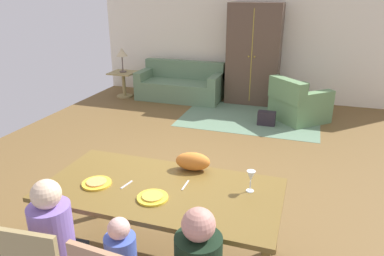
# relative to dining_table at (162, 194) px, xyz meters

# --- Properties ---
(ground_plane) EXTENTS (7.06, 6.80, 0.02)m
(ground_plane) POSITION_rel_dining_table_xyz_m (-0.21, 2.22, -0.71)
(ground_plane) COLOR brown
(back_wall) EXTENTS (7.06, 0.10, 2.70)m
(back_wall) POSITION_rel_dining_table_xyz_m (-0.21, 5.67, 0.65)
(back_wall) COLOR #F1E7CF
(back_wall) RESTS_ON ground_plane
(dining_table) EXTENTS (2.00, 0.99, 0.76)m
(dining_table) POSITION_rel_dining_table_xyz_m (0.00, 0.00, 0.00)
(dining_table) COLOR brown
(dining_table) RESTS_ON ground_plane
(plate_near_man) EXTENTS (0.25, 0.25, 0.02)m
(plate_near_man) POSITION_rel_dining_table_xyz_m (-0.55, -0.12, 0.07)
(plate_near_man) COLOR yellow
(plate_near_man) RESTS_ON dining_table
(pizza_near_man) EXTENTS (0.17, 0.17, 0.01)m
(pizza_near_man) POSITION_rel_dining_table_xyz_m (-0.55, -0.12, 0.09)
(pizza_near_man) COLOR #E29B53
(pizza_near_man) RESTS_ON plate_near_man
(plate_near_child) EXTENTS (0.25, 0.25, 0.02)m
(plate_near_child) POSITION_rel_dining_table_xyz_m (-0.00, -0.18, 0.07)
(plate_near_child) COLOR yellow
(plate_near_child) RESTS_ON dining_table
(pizza_near_child) EXTENTS (0.17, 0.17, 0.01)m
(pizza_near_child) POSITION_rel_dining_table_xyz_m (-0.00, -0.18, 0.09)
(pizza_near_child) COLOR gold
(pizza_near_child) RESTS_ON plate_near_child
(wine_glass) EXTENTS (0.07, 0.07, 0.19)m
(wine_glass) POSITION_rel_dining_table_xyz_m (0.72, 0.18, 0.20)
(wine_glass) COLOR silver
(wine_glass) RESTS_ON dining_table
(fork) EXTENTS (0.05, 0.15, 0.01)m
(fork) POSITION_rel_dining_table_xyz_m (-0.30, -0.05, 0.07)
(fork) COLOR silver
(fork) RESTS_ON dining_table
(knife) EXTENTS (0.01, 0.17, 0.01)m
(knife) POSITION_rel_dining_table_xyz_m (0.18, 0.10, 0.07)
(knife) COLOR silver
(knife) RESTS_ON dining_table
(person_man) EXTENTS (0.30, 0.41, 1.11)m
(person_man) POSITION_rel_dining_table_xyz_m (-0.55, -0.68, -0.18)
(person_man) COLOR #384350
(person_man) RESTS_ON ground_plane
(cat) EXTENTS (0.34, 0.20, 0.17)m
(cat) POSITION_rel_dining_table_xyz_m (0.15, 0.39, 0.15)
(cat) COLOR orange
(cat) RESTS_ON dining_table
(area_rug) EXTENTS (2.60, 1.80, 0.01)m
(area_rug) POSITION_rel_dining_table_xyz_m (0.08, 4.20, -0.69)
(area_rug) COLOR slate
(area_rug) RESTS_ON ground_plane
(couch) EXTENTS (1.88, 0.86, 0.82)m
(couch) POSITION_rel_dining_table_xyz_m (-1.67, 5.06, -0.39)
(couch) COLOR slate
(couch) RESTS_ON ground_plane
(armchair) EXTENTS (1.21, 1.21, 0.82)m
(armchair) POSITION_rel_dining_table_xyz_m (0.94, 4.36, -0.38)
(armchair) COLOR #638B5A
(armchair) RESTS_ON ground_plane
(armoire) EXTENTS (1.10, 0.59, 2.10)m
(armoire) POSITION_rel_dining_table_xyz_m (-0.09, 5.28, 0.35)
(armoire) COLOR brown
(armoire) RESTS_ON ground_plane
(side_table) EXTENTS (0.56, 0.56, 0.58)m
(side_table) POSITION_rel_dining_table_xyz_m (-2.97, 4.80, -0.32)
(side_table) COLOR #9D8B57
(side_table) RESTS_ON ground_plane
(table_lamp) EXTENTS (0.26, 0.26, 0.54)m
(table_lamp) POSITION_rel_dining_table_xyz_m (-2.97, 4.80, 0.31)
(table_lamp) COLOR brown
(table_lamp) RESTS_ON side_table
(handbag) EXTENTS (0.32, 0.16, 0.26)m
(handbag) POSITION_rel_dining_table_xyz_m (0.43, 3.90, -0.57)
(handbag) COLOR #282128
(handbag) RESTS_ON ground_plane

